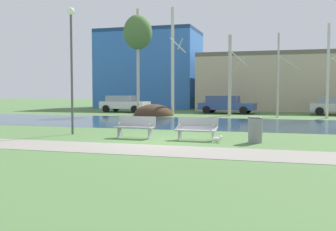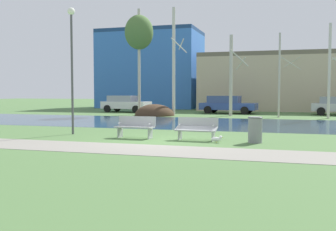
{
  "view_description": "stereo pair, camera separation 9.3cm",
  "coord_description": "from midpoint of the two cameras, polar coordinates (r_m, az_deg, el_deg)",
  "views": [
    {
      "loc": [
        4.45,
        -14.21,
        1.9
      ],
      "look_at": [
        0.02,
        0.93,
        0.91
      ],
      "focal_mm": 42.3,
      "sensor_mm": 36.0,
      "label": 1
    },
    {
      "loc": [
        4.54,
        -14.19,
        1.9
      ],
      "look_at": [
        0.02,
        0.93,
        0.91
      ],
      "focal_mm": 42.3,
      "sensor_mm": 36.0,
      "label": 2
    }
  ],
  "objects": [
    {
      "name": "streetlamp",
      "position": [
        17.86,
        -13.56,
        9.1
      ],
      "size": [
        0.32,
        0.32,
        5.49
      ],
      "color": "#4C4C51",
      "rests_on": "ground"
    },
    {
      "name": "birch_center_right",
      "position": [
        29.45,
        22.43,
        6.06
      ],
      "size": [
        1.62,
        2.91,
        6.52
      ],
      "color": "beige",
      "rests_on": "ground"
    },
    {
      "name": "parked_van_nearest_white",
      "position": [
        35.6,
        -6.11,
        1.75
      ],
      "size": [
        4.44,
        2.32,
        1.48
      ],
      "color": "silver",
      "rests_on": "ground"
    },
    {
      "name": "building_blue_store",
      "position": [
        45.05,
        -2.37,
        6.63
      ],
      "size": [
        10.9,
        6.81,
        8.62
      ],
      "color": "#3870C6",
      "rests_on": "ground"
    },
    {
      "name": "birch_left",
      "position": [
        30.62,
        0.95,
        7.85
      ],
      "size": [
        1.24,
        1.94,
        8.26
      ],
      "color": "beige",
      "rests_on": "ground"
    },
    {
      "name": "paved_path_strip",
      "position": [
        12.87,
        -4.0,
        -4.89
      ],
      "size": [
        60.0,
        2.29,
        0.01
      ],
      "primitive_type": "cube",
      "color": "gray",
      "rests_on": "ground"
    },
    {
      "name": "river_band",
      "position": [
        23.39,
        5.5,
        -1.09
      ],
      "size": [
        80.0,
        8.91,
        0.01
      ],
      "primitive_type": "cube",
      "color": "#284256",
      "rests_on": "ground"
    },
    {
      "name": "parked_sedan_second_blue",
      "position": [
        33.64,
        8.59,
        1.62
      ],
      "size": [
        4.83,
        2.38,
        1.48
      ],
      "color": "#2D4793",
      "rests_on": "ground"
    },
    {
      "name": "bench_right",
      "position": [
        15.23,
        4.33,
        -1.81
      ],
      "size": [
        1.62,
        0.61,
        0.87
      ],
      "color": "#9EA0A3",
      "rests_on": "ground"
    },
    {
      "name": "soil_mound",
      "position": [
        30.38,
        -1.87,
        -0.01
      ],
      "size": [
        3.07,
        2.85,
        1.77
      ],
      "primitive_type": "ellipsoid",
      "color": "#423021",
      "rests_on": "ground"
    },
    {
      "name": "building_beige_block",
      "position": [
        41.24,
        17.65,
        4.6
      ],
      "size": [
        17.66,
        8.84,
        5.51
      ],
      "color": "#BCAD8E",
      "rests_on": "ground"
    },
    {
      "name": "seagull",
      "position": [
        14.64,
        7.23,
        -3.38
      ],
      "size": [
        0.45,
        0.17,
        0.26
      ],
      "color": "white",
      "rests_on": "ground"
    },
    {
      "name": "birch_center",
      "position": [
        29.42,
        15.96,
        5.73
      ],
      "size": [
        1.56,
        2.89,
        6.02
      ],
      "color": "#BCB7A8",
      "rests_on": "ground"
    },
    {
      "name": "trash_bin",
      "position": [
        14.82,
        12.62,
        -1.95
      ],
      "size": [
        0.54,
        0.54,
        0.95
      ],
      "color": "gray",
      "rests_on": "ground"
    },
    {
      "name": "birch_center_left",
      "position": [
        30.46,
        9.23,
        5.85
      ],
      "size": [
        1.46,
        2.43,
        6.12
      ],
      "color": "#BCB7A8",
      "rests_on": "ground"
    },
    {
      "name": "birch_far_left",
      "position": [
        32.36,
        -4.12,
        11.76
      ],
      "size": [
        2.29,
        2.29,
        8.43
      ],
      "color": "#BCB7A8",
      "rests_on": "ground"
    },
    {
      "name": "ground_plane",
      "position": [
        24.69,
        6.1,
        -0.86
      ],
      "size": [
        120.0,
        120.0,
        0.0
      ],
      "primitive_type": "plane",
      "color": "#4C703D"
    },
    {
      "name": "bench_left",
      "position": [
        15.96,
        -4.57,
        -1.57
      ],
      "size": [
        1.62,
        0.61,
        0.87
      ],
      "color": "#9EA0A3",
      "rests_on": "ground"
    }
  ]
}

